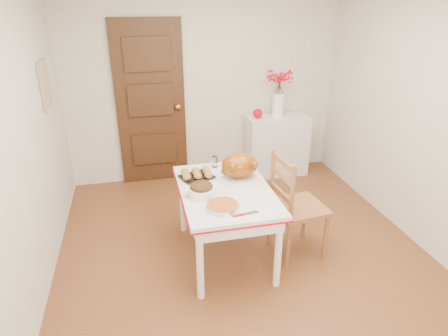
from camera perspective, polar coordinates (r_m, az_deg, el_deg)
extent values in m
cube|color=brown|center=(3.80, 3.30, -13.21)|extent=(3.50, 4.00, 0.00)
cube|color=beige|center=(5.08, -2.82, 12.20)|extent=(3.50, 0.00, 2.50)
cube|color=beige|center=(1.65, 25.46, -18.90)|extent=(3.50, 0.00, 2.50)
cube|color=beige|center=(3.19, -27.89, 1.88)|extent=(0.00, 4.00, 2.50)
cube|color=beige|center=(4.05, 28.40, 6.16)|extent=(0.00, 4.00, 2.50)
cube|color=#34190B|center=(5.02, -10.68, 9.10)|extent=(0.85, 0.06, 2.06)
cube|color=#D2C18A|center=(4.24, -24.78, 11.09)|extent=(0.03, 0.35, 0.45)
cube|color=silver|center=(5.36, 7.73, 3.28)|extent=(0.82, 0.36, 0.82)
sphere|color=red|center=(5.11, 4.96, 7.97)|extent=(0.13, 0.13, 0.13)
cylinder|color=#AC4E17|center=(3.16, -0.19, -5.46)|extent=(0.27, 0.27, 0.06)
cylinder|color=white|center=(3.89, -1.36, 0.93)|extent=(0.07, 0.07, 0.11)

